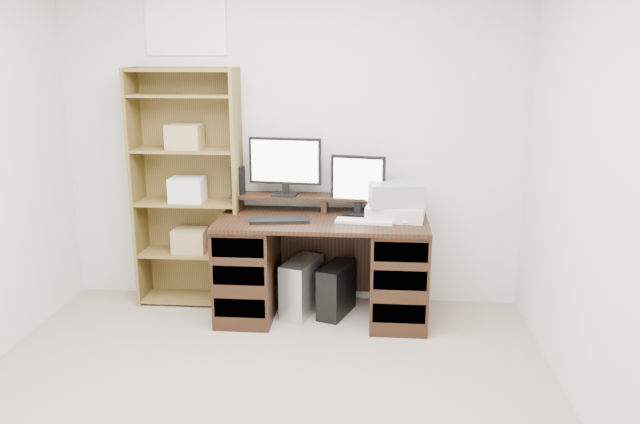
# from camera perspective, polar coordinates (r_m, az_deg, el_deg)

# --- Properties ---
(room) EXTENTS (3.54, 4.04, 2.54)m
(room) POSITION_cam_1_polar(r_m,az_deg,el_deg) (2.81, -7.93, 0.80)
(room) COLOR #A08F7C
(room) RESTS_ON ground
(desk) EXTENTS (1.50, 0.70, 0.75)m
(desk) POSITION_cam_1_polar(r_m,az_deg,el_deg) (4.57, 0.23, -4.93)
(desk) COLOR black
(desk) RESTS_ON ground
(riser_shelf) EXTENTS (1.40, 0.22, 0.12)m
(riser_shelf) POSITION_cam_1_polar(r_m,az_deg,el_deg) (4.64, 0.44, 1.21)
(riser_shelf) COLOR black
(riser_shelf) RESTS_ON desk
(monitor_wide) EXTENTS (0.54, 0.16, 0.43)m
(monitor_wide) POSITION_cam_1_polar(r_m,az_deg,el_deg) (4.61, -3.21, 4.47)
(monitor_wide) COLOR black
(monitor_wide) RESTS_ON riser_shelf
(monitor_small) EXTENTS (0.40, 0.18, 0.43)m
(monitor_small) POSITION_cam_1_polar(r_m,az_deg,el_deg) (4.52, 3.49, 2.68)
(monitor_small) COLOR black
(monitor_small) RESTS_ON desk
(speaker) EXTENTS (0.10, 0.10, 0.21)m
(speaker) POSITION_cam_1_polar(r_m,az_deg,el_deg) (4.71, -7.52, 2.90)
(speaker) COLOR black
(speaker) RESTS_ON riser_shelf
(keyboard_black) EXTENTS (0.43, 0.20, 0.02)m
(keyboard_black) POSITION_cam_1_polar(r_m,az_deg,el_deg) (4.38, -3.72, -0.75)
(keyboard_black) COLOR black
(keyboard_black) RESTS_ON desk
(keyboard_white) EXTENTS (0.41, 0.16, 0.02)m
(keyboard_white) POSITION_cam_1_polar(r_m,az_deg,el_deg) (4.36, 4.07, -0.85)
(keyboard_white) COLOR silver
(keyboard_white) RESTS_ON desk
(mouse) EXTENTS (0.10, 0.08, 0.04)m
(mouse) POSITION_cam_1_polar(r_m,az_deg,el_deg) (4.35, 7.85, -0.87)
(mouse) COLOR silver
(mouse) RESTS_ON desk
(printer) EXTENTS (0.44, 0.35, 0.10)m
(printer) POSITION_cam_1_polar(r_m,az_deg,el_deg) (4.47, 6.90, 0.01)
(printer) COLOR beige
(printer) RESTS_ON desk
(basket) EXTENTS (0.40, 0.31, 0.16)m
(basket) POSITION_cam_1_polar(r_m,az_deg,el_deg) (4.44, 6.95, 1.64)
(basket) COLOR gray
(basket) RESTS_ON printer
(tower_silver) EXTENTS (0.30, 0.45, 0.42)m
(tower_silver) POSITION_cam_1_polar(r_m,az_deg,el_deg) (4.68, -1.68, -6.86)
(tower_silver) COLOR silver
(tower_silver) RESTS_ON ground
(tower_black) EXTENTS (0.28, 0.42, 0.38)m
(tower_black) POSITION_cam_1_polar(r_m,az_deg,el_deg) (4.67, 1.51, -7.12)
(tower_black) COLOR black
(tower_black) RESTS_ON ground
(bookshelf) EXTENTS (0.80, 0.30, 1.80)m
(bookshelf) POSITION_cam_1_polar(r_m,az_deg,el_deg) (4.82, -11.94, 2.30)
(bookshelf) COLOR brown
(bookshelf) RESTS_ON ground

